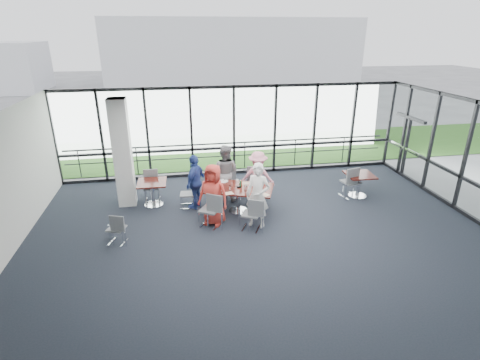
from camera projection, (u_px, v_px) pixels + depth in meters
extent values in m
cube|color=#1E242D|center=(266.00, 244.00, 9.30)|extent=(12.00, 10.00, 0.02)
cube|color=silver|center=(270.00, 116.00, 8.10)|extent=(12.00, 10.00, 0.04)
cube|color=silver|center=(376.00, 356.00, 4.13)|extent=(12.00, 0.10, 3.20)
cube|color=white|center=(234.00, 131.00, 13.27)|extent=(12.00, 0.10, 3.20)
cube|color=black|center=(406.00, 148.00, 13.29)|extent=(0.12, 1.60, 2.10)
cube|color=white|center=(123.00, 154.00, 10.86)|extent=(0.50, 0.50, 3.20)
cube|color=slate|center=(218.00, 138.00, 18.44)|extent=(80.00, 70.00, 0.02)
cube|color=#294F1B|center=(224.00, 149.00, 16.60)|extent=(80.00, 5.00, 0.01)
cube|color=silver|center=(231.00, 50.00, 38.06)|extent=(24.00, 10.00, 6.00)
cylinder|color=#2D2D33|center=(232.00, 155.00, 14.23)|extent=(12.00, 0.06, 0.06)
cube|color=#3D0E0D|center=(238.00, 188.00, 10.70)|extent=(2.22, 1.69, 0.04)
cylinder|color=silver|center=(238.00, 200.00, 10.84)|extent=(0.12, 0.12, 0.71)
cylinder|color=silver|center=(238.00, 210.00, 10.97)|extent=(0.56, 0.56, 0.03)
cube|color=#3D0E0D|center=(152.00, 183.00, 11.09)|extent=(0.86, 0.86, 0.04)
cylinder|color=silver|center=(153.00, 194.00, 11.23)|extent=(0.12, 0.12, 0.71)
cube|color=#3D0E0D|center=(360.00, 175.00, 11.69)|extent=(0.87, 0.87, 0.04)
cylinder|color=silver|center=(358.00, 186.00, 11.83)|extent=(0.12, 0.12, 0.71)
imported|color=red|center=(213.00, 195.00, 9.98)|extent=(0.99, 0.88, 1.70)
imported|color=white|center=(258.00, 196.00, 9.84)|extent=(0.80, 0.74, 1.78)
imported|color=gray|center=(225.00, 172.00, 11.47)|extent=(1.00, 0.85, 1.75)
imported|color=pink|center=(258.00, 176.00, 11.40)|extent=(1.14, 0.87, 1.58)
imported|color=#2C418F|center=(195.00, 182.00, 10.92)|extent=(0.95, 1.10, 1.64)
cylinder|color=white|center=(217.00, 190.00, 10.52)|extent=(0.26, 0.26, 0.01)
cylinder|color=white|center=(257.00, 194.00, 10.27)|extent=(0.26, 0.26, 0.01)
cylinder|color=white|center=(223.00, 181.00, 11.13)|extent=(0.28, 0.28, 0.01)
cylinder|color=white|center=(255.00, 184.00, 10.88)|extent=(0.26, 0.26, 0.01)
cylinder|color=white|center=(208.00, 186.00, 10.81)|extent=(0.24, 0.24, 0.01)
cylinder|color=white|center=(230.00, 188.00, 10.50)|extent=(0.07, 0.07, 0.13)
cylinder|color=white|center=(246.00, 188.00, 10.45)|extent=(0.08, 0.08, 0.15)
cylinder|color=white|center=(240.00, 182.00, 10.89)|extent=(0.07, 0.07, 0.13)
cylinder|color=white|center=(211.00, 186.00, 10.61)|extent=(0.07, 0.07, 0.14)
cube|color=silver|center=(228.00, 193.00, 10.30)|extent=(0.32, 0.26, 0.00)
cube|color=silver|center=(264.00, 194.00, 10.24)|extent=(0.34, 0.36, 0.00)
cube|color=silver|center=(246.00, 183.00, 11.00)|extent=(0.32, 0.22, 0.00)
cube|color=black|center=(239.00, 187.00, 10.69)|extent=(0.10, 0.07, 0.04)
cylinder|color=#A81200|center=(241.00, 183.00, 10.74)|extent=(0.06, 0.06, 0.18)
cylinder|color=#236539|center=(240.00, 184.00, 10.67)|extent=(0.05, 0.05, 0.20)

